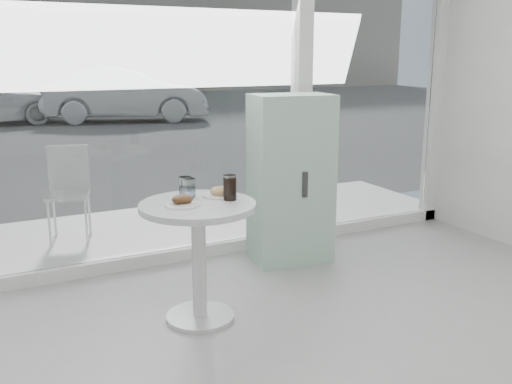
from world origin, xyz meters
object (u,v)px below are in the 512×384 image
mint_cabinet (291,179)px  car_silver (126,95)px  water_tumbler_a (185,188)px  plate_fritter (183,201)px  plate_donut (221,193)px  cola_glass (230,188)px  patio_chair (68,187)px  water_tumbler_b (190,189)px  main_table (198,237)px

mint_cabinet → car_silver: 10.62m
car_silver → water_tumbler_a: bearing=-176.7°
plate_fritter → plate_donut: (0.30, 0.11, -0.01)m
cola_glass → mint_cabinet: bearing=39.9°
car_silver → patio_chair: bearing=178.4°
plate_donut → plate_fritter: bearing=-159.3°
car_silver → plate_donut: (-2.24, -11.14, 0.13)m
patio_chair → car_silver: size_ratio=0.21×
patio_chair → plate_fritter: 2.01m
water_tumbler_b → water_tumbler_a: bearing=177.3°
patio_chair → cola_glass: (0.68, -1.96, 0.33)m
water_tumbler_a → cola_glass: 0.29m
patio_chair → cola_glass: size_ratio=5.23×
car_silver → cola_glass: bearing=-175.4°
main_table → plate_donut: (0.20, 0.10, 0.24)m
car_silver → water_tumbler_b: car_silver is taller
main_table → plate_fritter: (-0.10, -0.01, 0.25)m
main_table → water_tumbler_a: size_ratio=5.77×
patio_chair → plate_donut: bearing=-54.4°
main_table → plate_fritter: size_ratio=3.57×
main_table → cola_glass: (0.21, -0.02, 0.30)m
water_tumbler_a → cola_glass: size_ratio=0.84×
car_silver → plate_fritter: (-2.53, -11.25, 0.14)m
plate_donut → main_table: bearing=-153.4°
patio_chair → main_table: bearing=-60.6°
main_table → plate_donut: bearing=26.6°
patio_chair → water_tumbler_a: bearing=-59.8°
plate_fritter → water_tumbler_a: water_tumbler_a is taller
water_tumbler_b → cola_glass: bearing=-43.2°
plate_fritter → water_tumbler_b: water_tumbler_b is taller
main_table → patio_chair: patio_chair is taller
plate_fritter → water_tumbler_a: size_ratio=1.62×
plate_fritter → cola_glass: 0.31m
plate_fritter → water_tumbler_b: size_ratio=1.79×
mint_cabinet → water_tumbler_a: 1.22m
main_table → water_tumbler_a: (-0.02, 0.17, 0.28)m
main_table → patio_chair: bearing=103.6°
main_table → cola_glass: cola_glass is taller
plate_fritter → cola_glass: bearing=-0.9°
main_table → water_tumbler_a: water_tumbler_a is taller
water_tumbler_a → plate_donut: bearing=-18.6°
water_tumbler_b → plate_donut: bearing=-20.7°
car_silver → cola_glass: (-2.23, -11.25, 0.19)m
water_tumbler_a → water_tumbler_b: size_ratio=1.11×
plate_donut → water_tumbler_a: (-0.21, 0.07, 0.04)m
main_table → patio_chair: size_ratio=0.93×
plate_donut → water_tumbler_b: (-0.18, 0.07, 0.03)m
car_silver → water_tumbler_b: size_ratio=33.30×
patio_chair → water_tumbler_a: (0.45, -1.78, 0.31)m
car_silver → water_tumbler_b: bearing=-176.6°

